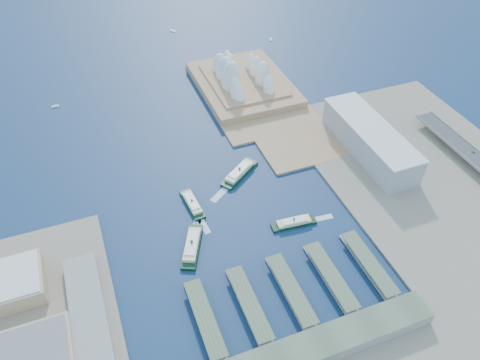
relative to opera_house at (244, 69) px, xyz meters
name	(u,v)px	position (x,y,z in m)	size (l,w,h in m)	color
ground	(247,240)	(-105.00, -280.00, -32.00)	(3000.00, 3000.00, 0.00)	#0F2449
east_land	(467,212)	(135.00, -330.00, -30.50)	(240.00, 500.00, 3.00)	gray
peninsula	(250,94)	(2.50, -20.00, -30.50)	(135.00, 220.00, 3.00)	tan
opera_house	(244,69)	(0.00, 0.00, 0.00)	(134.00, 180.00, 58.00)	white
toaster_building	(370,140)	(90.00, -200.00, -11.50)	(45.00, 155.00, 35.00)	#98989E
ferry_wharves	(291,291)	(-91.00, -355.00, -27.35)	(184.00, 90.00, 9.30)	#515E47
terminal_building	(324,344)	(-90.00, -415.00, -23.00)	(200.00, 28.00, 12.00)	gray
ferry_a	(192,202)	(-143.62, -210.45, -27.28)	(12.70, 49.88, 9.43)	black
ferry_b	(239,171)	(-75.78, -181.20, -26.38)	(15.12, 59.41, 11.23)	black
ferry_c	(192,244)	(-161.28, -268.99, -26.49)	(14.84, 58.30, 11.02)	black
ferry_d	(294,221)	(-50.31, -277.03, -27.36)	(12.50, 49.09, 9.28)	black
boat_b	(55,106)	(-269.75, 50.09, -30.68)	(3.43, 9.80, 2.65)	white
boat_c	(271,39)	(104.26, 133.74, -30.76)	(3.21, 10.99, 2.47)	white
boat_e	(173,31)	(-49.10, 228.93, -30.64)	(3.53, 11.10, 2.72)	white
car_c	(473,152)	(199.00, -261.02, -16.52)	(1.76, 4.34, 1.26)	slate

